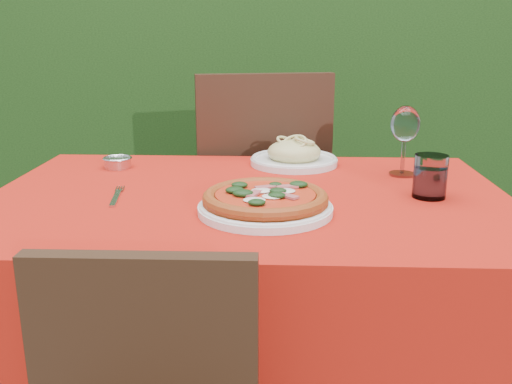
{
  "coord_description": "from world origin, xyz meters",
  "views": [
    {
      "loc": [
        0.08,
        -1.33,
        1.13
      ],
      "look_at": [
        0.02,
        -0.05,
        0.77
      ],
      "focal_mm": 40.0,
      "sensor_mm": 36.0,
      "label": 1
    }
  ],
  "objects_px": {
    "fork": "(116,198)",
    "steel_ramekin": "(118,163)",
    "chair_far": "(259,192)",
    "pizza_plate": "(265,201)",
    "wine_glass": "(405,127)",
    "pasta_plate": "(294,156)",
    "water_glass": "(430,178)"
  },
  "relations": [
    {
      "from": "fork",
      "to": "steel_ramekin",
      "type": "distance_m",
      "value": 0.32
    },
    {
      "from": "chair_far",
      "to": "fork",
      "type": "distance_m",
      "value": 0.78
    },
    {
      "from": "pizza_plate",
      "to": "fork",
      "type": "relative_size",
      "value": 1.62
    },
    {
      "from": "pizza_plate",
      "to": "wine_glass",
      "type": "distance_m",
      "value": 0.52
    },
    {
      "from": "pasta_plate",
      "to": "wine_glass",
      "type": "distance_m",
      "value": 0.33
    },
    {
      "from": "wine_glass",
      "to": "chair_far",
      "type": "bearing_deg",
      "value": 133.45
    },
    {
      "from": "fork",
      "to": "steel_ramekin",
      "type": "bearing_deg",
      "value": 95.88
    },
    {
      "from": "pasta_plate",
      "to": "steel_ramekin",
      "type": "height_order",
      "value": "pasta_plate"
    },
    {
      "from": "chair_far",
      "to": "fork",
      "type": "height_order",
      "value": "chair_far"
    },
    {
      "from": "water_glass",
      "to": "chair_far",
      "type": "bearing_deg",
      "value": 123.68
    },
    {
      "from": "chair_far",
      "to": "steel_ramekin",
      "type": "bearing_deg",
      "value": 31.64
    },
    {
      "from": "pizza_plate",
      "to": "steel_ramekin",
      "type": "bearing_deg",
      "value": 137.63
    },
    {
      "from": "pasta_plate",
      "to": "water_glass",
      "type": "distance_m",
      "value": 0.46
    },
    {
      "from": "chair_far",
      "to": "wine_glass",
      "type": "distance_m",
      "value": 0.67
    },
    {
      "from": "pizza_plate",
      "to": "pasta_plate",
      "type": "relative_size",
      "value": 1.15
    },
    {
      "from": "pizza_plate",
      "to": "water_glass",
      "type": "bearing_deg",
      "value": 19.19
    },
    {
      "from": "wine_glass",
      "to": "water_glass",
      "type": "bearing_deg",
      "value": -84.45
    },
    {
      "from": "fork",
      "to": "steel_ramekin",
      "type": "relative_size",
      "value": 2.4
    },
    {
      "from": "chair_far",
      "to": "water_glass",
      "type": "height_order",
      "value": "chair_far"
    },
    {
      "from": "pizza_plate",
      "to": "fork",
      "type": "distance_m",
      "value": 0.37
    },
    {
      "from": "chair_far",
      "to": "pizza_plate",
      "type": "height_order",
      "value": "chair_far"
    },
    {
      "from": "pizza_plate",
      "to": "fork",
      "type": "xyz_separation_m",
      "value": [
        -0.36,
        0.09,
        -0.02
      ]
    },
    {
      "from": "chair_far",
      "to": "pasta_plate",
      "type": "relative_size",
      "value": 3.88
    },
    {
      "from": "chair_far",
      "to": "water_glass",
      "type": "xyz_separation_m",
      "value": [
        0.43,
        -0.64,
        0.22
      ]
    },
    {
      "from": "pasta_plate",
      "to": "fork",
      "type": "height_order",
      "value": "pasta_plate"
    },
    {
      "from": "chair_far",
      "to": "fork",
      "type": "xyz_separation_m",
      "value": [
        -0.31,
        -0.69,
        0.18
      ]
    },
    {
      "from": "pizza_plate",
      "to": "water_glass",
      "type": "relative_size",
      "value": 2.87
    },
    {
      "from": "water_glass",
      "to": "fork",
      "type": "xyz_separation_m",
      "value": [
        -0.74,
        -0.05,
        -0.04
      ]
    },
    {
      "from": "water_glass",
      "to": "wine_glass",
      "type": "bearing_deg",
      "value": 95.55
    },
    {
      "from": "pasta_plate",
      "to": "steel_ramekin",
      "type": "relative_size",
      "value": 3.38
    },
    {
      "from": "pizza_plate",
      "to": "pasta_plate",
      "type": "height_order",
      "value": "pasta_plate"
    },
    {
      "from": "chair_far",
      "to": "pasta_plate",
      "type": "xyz_separation_m",
      "value": [
        0.11,
        -0.31,
        0.2
      ]
    }
  ]
}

